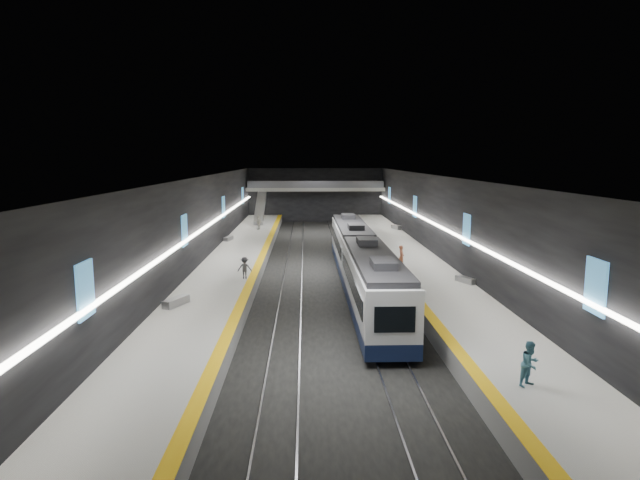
{
  "coord_description": "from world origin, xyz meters",
  "views": [
    {
      "loc": [
        -1.48,
        -45.14,
        9.5
      ],
      "look_at": [
        -0.18,
        2.29,
        2.2
      ],
      "focal_mm": 30.0,
      "sensor_mm": 36.0,
      "label": 1
    }
  ],
  "objects_px": {
    "escalator": "(260,208)",
    "passenger_left_b": "(245,268)",
    "train": "(360,260)",
    "bench_right_far": "(396,227)",
    "passenger_right_a": "(401,257)",
    "bench_right_near": "(465,280)",
    "passenger_left_a": "(259,223)",
    "passenger_right_b": "(530,364)",
    "bench_left_far": "(228,238)",
    "bench_left_near": "(176,302)"
  },
  "relations": [
    {
      "from": "train",
      "to": "bench_left_near",
      "type": "relative_size",
      "value": 15.38
    },
    {
      "from": "passenger_right_b",
      "to": "passenger_left_b",
      "type": "height_order",
      "value": "passenger_right_b"
    },
    {
      "from": "bench_right_near",
      "to": "passenger_right_a",
      "type": "height_order",
      "value": "passenger_right_a"
    },
    {
      "from": "train",
      "to": "bench_right_far",
      "type": "height_order",
      "value": "train"
    },
    {
      "from": "train",
      "to": "bench_left_far",
      "type": "distance_m",
      "value": 21.01
    },
    {
      "from": "escalator",
      "to": "bench_right_near",
      "type": "relative_size",
      "value": 4.84
    },
    {
      "from": "passenger_right_a",
      "to": "bench_left_far",
      "type": "bearing_deg",
      "value": 53.84
    },
    {
      "from": "bench_right_far",
      "to": "passenger_right_b",
      "type": "height_order",
      "value": "passenger_right_b"
    },
    {
      "from": "escalator",
      "to": "bench_right_far",
      "type": "xyz_separation_m",
      "value": [
        17.0,
        -7.55,
        -1.66
      ]
    },
    {
      "from": "bench_left_far",
      "to": "bench_left_near",
      "type": "bearing_deg",
      "value": -77.2
    },
    {
      "from": "train",
      "to": "escalator",
      "type": "xyz_separation_m",
      "value": [
        -10.0,
        33.19,
        0.7
      ]
    },
    {
      "from": "bench_left_far",
      "to": "train",
      "type": "bearing_deg",
      "value": -43.44
    },
    {
      "from": "train",
      "to": "passenger_right_a",
      "type": "xyz_separation_m",
      "value": [
        3.43,
        2.46,
        -0.29
      ]
    },
    {
      "from": "passenger_right_b",
      "to": "escalator",
      "type": "bearing_deg",
      "value": 73.59
    },
    {
      "from": "passenger_left_b",
      "to": "bench_right_near",
      "type": "bearing_deg",
      "value": 170.61
    },
    {
      "from": "escalator",
      "to": "bench_right_near",
      "type": "distance_m",
      "value": 39.49
    },
    {
      "from": "escalator",
      "to": "bench_right_near",
      "type": "bearing_deg",
      "value": -64.47
    },
    {
      "from": "bench_left_near",
      "to": "bench_right_near",
      "type": "relative_size",
      "value": 1.18
    },
    {
      "from": "bench_left_near",
      "to": "passenger_left_a",
      "type": "xyz_separation_m",
      "value": [
        1.95,
        33.44,
        0.58
      ]
    },
    {
      "from": "bench_right_far",
      "to": "passenger_right_a",
      "type": "bearing_deg",
      "value": -115.35
    },
    {
      "from": "train",
      "to": "bench_left_near",
      "type": "height_order",
      "value": "train"
    },
    {
      "from": "bench_right_near",
      "to": "bench_left_far",
      "type": "bearing_deg",
      "value": 109.55
    },
    {
      "from": "passenger_left_a",
      "to": "bench_right_far",
      "type": "bearing_deg",
      "value": 113.58
    },
    {
      "from": "escalator",
      "to": "bench_left_near",
      "type": "xyz_separation_m",
      "value": [
        -1.52,
        -40.85,
        -1.66
      ]
    },
    {
      "from": "passenger_left_b",
      "to": "passenger_right_b",
      "type": "bearing_deg",
      "value": 121.54
    },
    {
      "from": "bench_right_far",
      "to": "passenger_left_a",
      "type": "height_order",
      "value": "passenger_left_a"
    },
    {
      "from": "train",
      "to": "passenger_left_b",
      "type": "relative_size",
      "value": 19.38
    },
    {
      "from": "passenger_right_a",
      "to": "passenger_right_b",
      "type": "bearing_deg",
      "value": -169.86
    },
    {
      "from": "escalator",
      "to": "bench_left_far",
      "type": "xyz_separation_m",
      "value": [
        -2.0,
        -15.97,
        -1.69
      ]
    },
    {
      "from": "bench_right_near",
      "to": "passenger_right_a",
      "type": "xyz_separation_m",
      "value": [
        -3.57,
        4.87,
        0.7
      ]
    },
    {
      "from": "bench_right_near",
      "to": "bench_right_far",
      "type": "xyz_separation_m",
      "value": [
        0.0,
        28.05,
        0.04
      ]
    },
    {
      "from": "train",
      "to": "bench_left_far",
      "type": "bearing_deg",
      "value": 124.87
    },
    {
      "from": "bench_left_near",
      "to": "passenger_left_b",
      "type": "height_order",
      "value": "passenger_left_b"
    },
    {
      "from": "escalator",
      "to": "passenger_right_a",
      "type": "xyz_separation_m",
      "value": [
        13.43,
        -30.73,
        -1.0
      ]
    },
    {
      "from": "bench_right_near",
      "to": "passenger_right_b",
      "type": "relative_size",
      "value": 0.95
    },
    {
      "from": "bench_right_far",
      "to": "passenger_right_a",
      "type": "xyz_separation_m",
      "value": [
        -3.57,
        -23.18,
        0.66
      ]
    },
    {
      "from": "bench_right_near",
      "to": "passenger_right_a",
      "type": "distance_m",
      "value": 6.08
    },
    {
      "from": "train",
      "to": "escalator",
      "type": "bearing_deg",
      "value": 106.77
    },
    {
      "from": "bench_left_far",
      "to": "bench_right_far",
      "type": "relative_size",
      "value": 0.89
    },
    {
      "from": "escalator",
      "to": "passenger_left_b",
      "type": "height_order",
      "value": "escalator"
    },
    {
      "from": "train",
      "to": "passenger_left_a",
      "type": "height_order",
      "value": "train"
    },
    {
      "from": "bench_left_far",
      "to": "passenger_right_b",
      "type": "xyz_separation_m",
      "value": [
        16.41,
        -36.38,
        0.65
      ]
    },
    {
      "from": "bench_right_far",
      "to": "passenger_right_a",
      "type": "height_order",
      "value": "passenger_right_a"
    },
    {
      "from": "passenger_left_b",
      "to": "bench_left_near",
      "type": "bearing_deg",
      "value": 62.25
    },
    {
      "from": "bench_right_near",
      "to": "bench_right_far",
      "type": "relative_size",
      "value": 0.84
    },
    {
      "from": "bench_right_far",
      "to": "passenger_left_a",
      "type": "distance_m",
      "value": 16.58
    },
    {
      "from": "bench_left_near",
      "to": "bench_right_far",
      "type": "distance_m",
      "value": 38.1
    },
    {
      "from": "bench_right_near",
      "to": "bench_left_near",
      "type": "bearing_deg",
      "value": 171.33
    },
    {
      "from": "bench_right_near",
      "to": "passenger_right_a",
      "type": "relative_size",
      "value": 0.92
    },
    {
      "from": "passenger_right_a",
      "to": "bench_right_near",
      "type": "bearing_deg",
      "value": -136.23
    }
  ]
}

